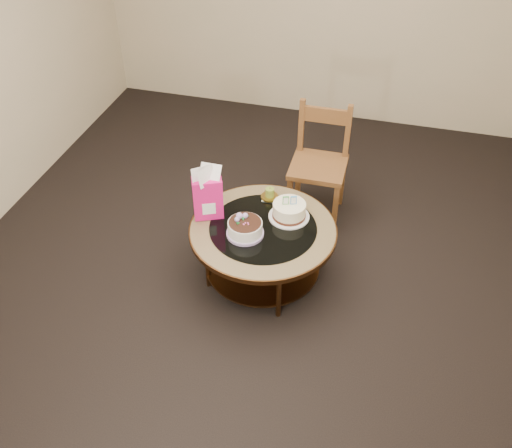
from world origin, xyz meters
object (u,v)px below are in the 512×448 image
(decorated_cake, at_px, (245,229))
(coffee_table, at_px, (263,236))
(gift_bag, at_px, (207,193))
(cream_cake, at_px, (289,211))
(dining_chair, at_px, (319,163))

(decorated_cake, bearing_deg, coffee_table, 45.86)
(coffee_table, distance_m, decorated_cake, 0.19)
(gift_bag, bearing_deg, cream_cake, -11.20)
(coffee_table, distance_m, cream_cake, 0.25)
(cream_cake, xyz_separation_m, dining_chair, (0.09, 0.70, -0.04))
(coffee_table, distance_m, dining_chair, 0.89)
(decorated_cake, height_order, gift_bag, gift_bag)
(decorated_cake, distance_m, cream_cake, 0.36)
(coffee_table, relative_size, cream_cake, 3.57)
(coffee_table, relative_size, dining_chair, 1.10)
(cream_cake, bearing_deg, gift_bag, 175.36)
(cream_cake, relative_size, gift_bag, 0.71)
(gift_bag, distance_m, dining_chair, 1.06)
(cream_cake, height_order, gift_bag, gift_bag)
(dining_chair, bearing_deg, decorated_cake, -109.50)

